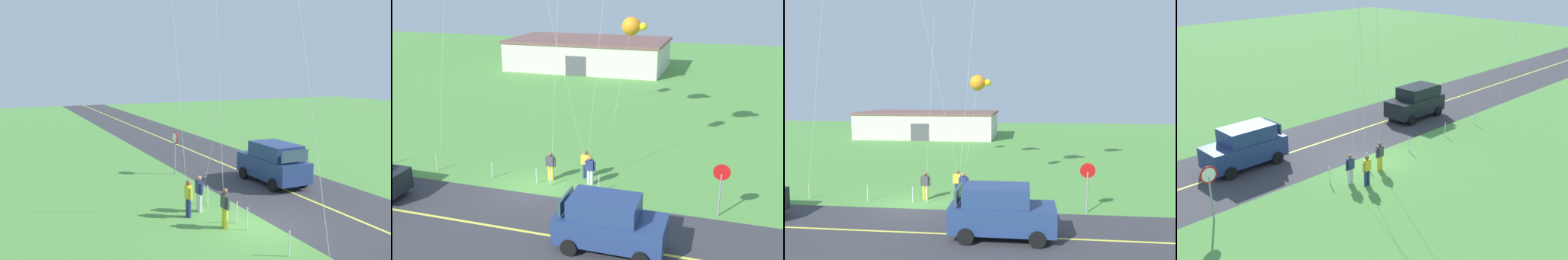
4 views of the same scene
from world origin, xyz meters
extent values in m
cube|color=#549342|center=(0.00, 0.00, -0.05)|extent=(120.00, 120.00, 0.10)
cube|color=#38383D|center=(0.00, -4.00, 0.00)|extent=(120.00, 7.00, 0.00)
cube|color=#E5E04C|center=(0.00, -4.00, 0.01)|extent=(120.00, 0.16, 0.00)
cube|color=navy|center=(5.30, -4.18, 0.89)|extent=(4.40, 1.90, 1.10)
cube|color=navy|center=(5.05, -4.18, 1.84)|extent=(2.73, 1.75, 0.80)
cube|color=#334756|center=(6.14, -4.18, 1.84)|extent=(0.10, 1.62, 0.64)
cube|color=#334756|center=(3.43, -4.18, 1.84)|extent=(0.10, 1.62, 0.60)
cylinder|color=black|center=(6.73, -3.23, 0.34)|extent=(0.68, 0.22, 0.68)
cylinder|color=black|center=(6.73, -5.13, 0.34)|extent=(0.68, 0.22, 0.68)
cylinder|color=black|center=(3.87, -3.23, 0.34)|extent=(0.68, 0.22, 0.68)
cylinder|color=black|center=(3.87, -5.13, 0.34)|extent=(0.68, 0.22, 0.68)
cube|color=black|center=(-7.68, -3.12, 0.89)|extent=(4.40, 1.90, 1.10)
cube|color=black|center=(-7.93, -3.12, 1.84)|extent=(2.73, 1.75, 0.80)
cube|color=#334756|center=(-6.85, -3.12, 1.84)|extent=(0.10, 1.62, 0.64)
cube|color=#334756|center=(-9.55, -3.12, 1.84)|extent=(0.10, 1.62, 0.60)
cylinder|color=black|center=(-6.25, -2.17, 0.34)|extent=(0.68, 0.22, 0.68)
cylinder|color=black|center=(-6.25, -4.07, 0.34)|extent=(0.68, 0.22, 0.68)
cylinder|color=black|center=(-9.11, -2.17, 0.34)|extent=(0.68, 0.22, 0.68)
cylinder|color=black|center=(-9.11, -4.07, 0.34)|extent=(0.68, 0.22, 0.68)
cylinder|color=gray|center=(9.36, -0.10, 1.05)|extent=(0.08, 0.08, 2.10)
cylinder|color=red|center=(9.36, -0.10, 2.18)|extent=(0.76, 0.04, 0.76)
cylinder|color=white|center=(9.36, -0.07, 2.18)|extent=(0.62, 0.01, 0.62)
cylinder|color=yellow|center=(0.46, 1.39, 0.41)|extent=(0.16, 0.16, 0.82)
cylinder|color=yellow|center=(0.64, 1.39, 0.41)|extent=(0.16, 0.16, 0.82)
cube|color=#3F3F47|center=(0.55, 1.39, 1.10)|extent=(0.36, 0.22, 0.56)
cylinder|color=#3F3F47|center=(0.31, 1.39, 1.05)|extent=(0.10, 0.10, 0.52)
cylinder|color=#3F3F47|center=(0.79, 1.39, 1.05)|extent=(0.10, 0.10, 0.52)
sphere|color=brown|center=(0.55, 1.39, 1.49)|extent=(0.22, 0.22, 0.22)
cylinder|color=navy|center=(2.19, 2.18, 0.41)|extent=(0.16, 0.16, 0.82)
cylinder|color=navy|center=(2.37, 2.18, 0.41)|extent=(0.16, 0.16, 0.82)
cube|color=yellow|center=(2.28, 2.18, 1.10)|extent=(0.36, 0.22, 0.56)
cylinder|color=yellow|center=(2.04, 2.18, 1.05)|extent=(0.10, 0.10, 0.52)
cylinder|color=yellow|center=(2.52, 2.18, 1.05)|extent=(0.10, 0.10, 0.52)
sphere|color=brown|center=(2.28, 2.18, 1.49)|extent=(0.22, 0.22, 0.22)
cylinder|color=silver|center=(2.65, 1.47, 0.41)|extent=(0.16, 0.16, 0.82)
cylinder|color=silver|center=(2.83, 1.47, 0.41)|extent=(0.16, 0.16, 0.82)
cube|color=navy|center=(2.74, 1.47, 1.10)|extent=(0.36, 0.22, 0.56)
cylinder|color=navy|center=(2.50, 1.47, 1.05)|extent=(0.10, 0.10, 0.52)
cylinder|color=navy|center=(2.98, 1.47, 1.05)|extent=(0.10, 0.10, 0.52)
sphere|color=#9E704C|center=(2.74, 1.47, 1.49)|extent=(0.22, 0.22, 0.22)
cylinder|color=silver|center=(0.93, 1.56, 6.94)|extent=(0.79, 0.34, 13.88)
cylinder|color=silver|center=(3.01, 2.52, 8.63)|extent=(1.48, 0.70, 17.25)
cylinder|color=silver|center=(1.57, 0.77, 6.20)|extent=(2.36, 1.42, 12.40)
cylinder|color=silver|center=(-7.38, 4.50, 7.91)|extent=(0.26, 2.97, 15.82)
cylinder|color=silver|center=(-9.40, 0.70, 0.45)|extent=(0.05, 0.05, 0.90)
cylinder|color=silver|center=(-6.11, 0.70, 0.45)|extent=(0.05, 0.05, 0.90)
cylinder|color=silver|center=(-2.62, 0.70, 0.45)|extent=(0.05, 0.05, 0.90)
cylinder|color=silver|center=(0.00, 0.70, 0.45)|extent=(0.05, 0.05, 0.90)
cylinder|color=silver|center=(0.80, 0.70, 0.45)|extent=(0.05, 0.05, 0.90)
cylinder|color=silver|center=(3.44, 0.70, 0.45)|extent=(0.05, 0.05, 0.90)
camera|label=1|loc=(-13.51, 9.20, 6.21)|focal=39.24mm
camera|label=2|loc=(9.32, -20.21, 10.47)|focal=43.01mm
camera|label=3|loc=(6.28, -20.54, 6.12)|focal=36.80mm
camera|label=4|loc=(17.60, 17.82, 10.87)|focal=44.66mm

